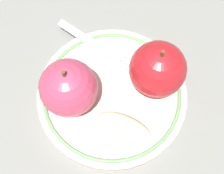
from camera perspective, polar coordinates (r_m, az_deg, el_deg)
ground_plane at (r=0.46m, az=-0.71°, el=-4.07°), size 2.00×2.00×0.00m
plate at (r=0.46m, az=0.00°, el=-1.38°), size 0.22×0.22×0.02m
apple_red_whole at (r=0.42m, az=-7.95°, el=-0.16°), size 0.08×0.08×0.09m
apple_second_whole at (r=0.43m, az=8.35°, el=3.21°), size 0.08×0.08×0.09m
apple_slice_front at (r=0.42m, az=2.24°, el=-7.47°), size 0.08×0.08×0.03m
fork at (r=0.48m, az=-1.81°, el=6.77°), size 0.17×0.11×0.00m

